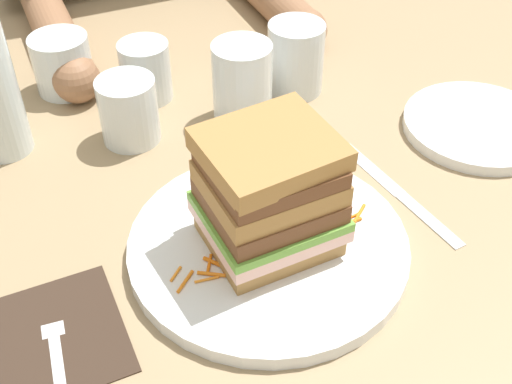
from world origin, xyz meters
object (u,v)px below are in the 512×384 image
(main_plate, at_px, (268,246))
(fork, at_px, (56,355))
(empty_tumbler_1, at_px, (129,110))
(knife, at_px, (401,195))
(juice_glass, at_px, (242,88))
(empty_tumbler_0, at_px, (146,71))
(side_plate, at_px, (478,126))
(empty_tumbler_2, at_px, (63,64))
(empty_tumbler_3, at_px, (296,58))
(sandwich, at_px, (269,194))
(napkin_dark, at_px, (54,337))

(main_plate, height_order, fork, main_plate)
(empty_tumbler_1, bearing_deg, knife, -43.00)
(main_plate, bearing_deg, empty_tumbler_1, 106.41)
(juice_glass, bearing_deg, empty_tumbler_1, 173.92)
(empty_tumbler_0, bearing_deg, knife, -57.34)
(main_plate, relative_size, juice_glass, 2.73)
(main_plate, xyz_separation_m, side_plate, (0.33, 0.08, -0.00))
(side_plate, bearing_deg, main_plate, -165.72)
(empty_tumbler_2, bearing_deg, empty_tumbler_3, -24.25)
(empty_tumbler_0, xyz_separation_m, empty_tumbler_2, (-0.10, 0.06, -0.00))
(juice_glass, distance_m, empty_tumbler_0, 0.14)
(sandwich, relative_size, empty_tumbler_0, 1.64)
(sandwich, bearing_deg, napkin_dark, -175.05)
(juice_glass, distance_m, empty_tumbler_2, 0.25)
(empty_tumbler_0, bearing_deg, juice_glass, -45.15)
(sandwich, height_order, empty_tumbler_3, sandwich)
(juice_glass, height_order, empty_tumbler_2, juice_glass)
(napkin_dark, distance_m, knife, 0.39)
(empty_tumbler_3, bearing_deg, empty_tumbler_0, 161.54)
(empty_tumbler_3, bearing_deg, napkin_dark, -143.45)
(juice_glass, distance_m, empty_tumbler_3, 0.10)
(sandwich, relative_size, empty_tumbler_2, 1.66)
(sandwich, bearing_deg, empty_tumbler_2, 107.31)
(knife, relative_size, empty_tumbler_0, 2.56)
(napkin_dark, bearing_deg, empty_tumbler_3, 36.55)
(napkin_dark, height_order, juice_glass, juice_glass)
(empty_tumbler_1, height_order, side_plate, empty_tumbler_1)
(empty_tumbler_1, bearing_deg, empty_tumbler_2, 108.76)
(sandwich, distance_m, empty_tumbler_2, 0.41)
(juice_glass, height_order, empty_tumbler_1, juice_glass)
(empty_tumbler_0, xyz_separation_m, side_plate, (0.35, -0.24, -0.03))
(empty_tumbler_3, bearing_deg, juice_glass, -159.42)
(main_plate, bearing_deg, fork, -169.49)
(empty_tumbler_2, bearing_deg, juice_glass, -40.15)
(sandwich, distance_m, side_plate, 0.35)
(napkin_dark, height_order, empty_tumbler_3, empty_tumbler_3)
(fork, distance_m, knife, 0.40)
(main_plate, distance_m, juice_glass, 0.24)
(fork, xyz_separation_m, empty_tumbler_1, (0.15, 0.29, 0.04))
(fork, relative_size, empty_tumbler_3, 1.75)
(empty_tumbler_1, bearing_deg, juice_glass, -6.08)
(main_plate, xyz_separation_m, empty_tumbler_0, (-0.03, 0.33, 0.03))
(empty_tumbler_0, bearing_deg, empty_tumbler_2, 145.79)
(fork, height_order, empty_tumbler_2, empty_tumbler_2)
(napkin_dark, xyz_separation_m, empty_tumbler_2, (0.10, 0.41, 0.04))
(napkin_dark, bearing_deg, sandwich, 4.95)
(empty_tumbler_2, height_order, empty_tumbler_3, empty_tumbler_3)
(fork, height_order, empty_tumbler_1, empty_tumbler_1)
(fork, xyz_separation_m, empty_tumbler_2, (0.10, 0.43, 0.03))
(juice_glass, xyz_separation_m, empty_tumbler_1, (-0.14, 0.02, -0.00))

